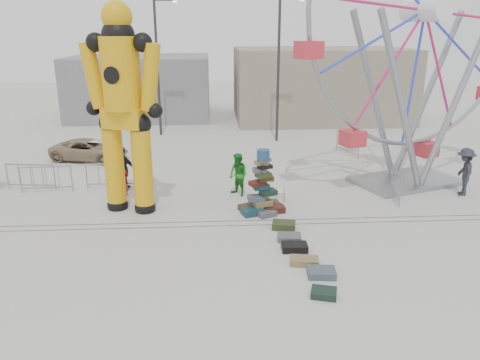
{
  "coord_description": "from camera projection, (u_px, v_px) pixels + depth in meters",
  "views": [
    {
      "loc": [
        -0.82,
        -13.9,
        6.35
      ],
      "look_at": [
        0.12,
        1.55,
        1.31
      ],
      "focal_mm": 35.0,
      "sensor_mm": 36.0,
      "label": 1
    }
  ],
  "objects": [
    {
      "name": "ground",
      "position": [
        239.0,
        233.0,
        15.21
      ],
      "size": [
        90.0,
        90.0,
        0.0
      ],
      "primitive_type": "plane",
      "color": "#9E9E99",
      "rests_on": "ground"
    },
    {
      "name": "building_left",
      "position": [
        142.0,
        86.0,
        35.06
      ],
      "size": [
        10.0,
        8.0,
        4.4
      ],
      "primitive_type": "cube",
      "color": "gray",
      "rests_on": "ground"
    },
    {
      "name": "row_case_0",
      "position": [
        284.0,
        225.0,
        15.53
      ],
      "size": [
        0.85,
        0.67,
        0.23
      ],
      "primitive_type": "cube",
      "rotation": [
        0.0,
        0.0,
        -0.2
      ],
      "color": "#30391C",
      "rests_on": "ground"
    },
    {
      "name": "lamp_post_right",
      "position": [
        280.0,
        63.0,
        26.34
      ],
      "size": [
        1.41,
        0.25,
        8.0
      ],
      "color": "#2D2D30",
      "rests_on": "ground"
    },
    {
      "name": "barricade_dummy_b",
      "position": [
        46.0,
        179.0,
        18.89
      ],
      "size": [
        2.0,
        0.18,
        1.1
      ],
      "primitive_type": null,
      "rotation": [
        0.0,
        0.0,
        0.04
      ],
      "color": "gray",
      "rests_on": "ground"
    },
    {
      "name": "row_case_5",
      "position": [
        324.0,
        293.0,
        11.59
      ],
      "size": [
        0.73,
        0.63,
        0.19
      ],
      "primitive_type": "cube",
      "rotation": [
        0.0,
        0.0,
        -0.28
      ],
      "color": "black",
      "rests_on": "ground"
    },
    {
      "name": "row_case_2",
      "position": [
        295.0,
        247.0,
        13.98
      ],
      "size": [
        0.78,
        0.52,
        0.22
      ],
      "primitive_type": "cube",
      "rotation": [
        0.0,
        0.0,
        -0.03
      ],
      "color": "black",
      "rests_on": "ground"
    },
    {
      "name": "barricade_dummy_a",
      "position": [
        31.0,
        176.0,
        19.2
      ],
      "size": [
        2.0,
        0.35,
        1.1
      ],
      "primitive_type": null,
      "rotation": [
        0.0,
        0.0,
        -0.12
      ],
      "color": "gray",
      "rests_on": "ground"
    },
    {
      "name": "parked_suv",
      "position": [
        90.0,
        150.0,
        23.46
      ],
      "size": [
        4.11,
        2.6,
        1.06
      ],
      "primitive_type": "imported",
      "rotation": [
        0.0,
        0.0,
        1.33
      ],
      "color": "#907C5D",
      "rests_on": "ground"
    },
    {
      "name": "ferris_wheel",
      "position": [
        422.0,
        35.0,
        18.29
      ],
      "size": [
        10.08,
        3.99,
        12.4
      ],
      "rotation": [
        0.0,
        0.0,
        0.36
      ],
      "color": "gray",
      "rests_on": "ground"
    },
    {
      "name": "pedestrian_red",
      "position": [
        121.0,
        183.0,
        17.43
      ],
      "size": [
        0.75,
        0.69,
        1.71
      ],
      "primitive_type": "imported",
      "rotation": [
        0.0,
        0.0,
        0.59
      ],
      "color": "#AE1D18",
      "rests_on": "ground"
    },
    {
      "name": "row_case_3",
      "position": [
        304.0,
        261.0,
        13.18
      ],
      "size": [
        0.86,
        0.59,
        0.19
      ],
      "primitive_type": "cube",
      "rotation": [
        0.0,
        0.0,
        -0.17
      ],
      "color": "olive",
      "rests_on": "ground"
    },
    {
      "name": "row_case_4",
      "position": [
        322.0,
        273.0,
        12.54
      ],
      "size": [
        0.8,
        0.62,
        0.2
      ],
      "primitive_type": "cube",
      "rotation": [
        0.0,
        0.0,
        -0.11
      ],
      "color": "#435260",
      "rests_on": "ground"
    },
    {
      "name": "barricade_wheel_back",
      "position": [
        347.0,
        144.0,
        24.56
      ],
      "size": [
        0.72,
        1.93,
        1.1
      ],
      "primitive_type": null,
      "rotation": [
        0.0,
        0.0,
        -1.25
      ],
      "color": "gray",
      "rests_on": "ground"
    },
    {
      "name": "pedestrian_grey",
      "position": [
        464.0,
        172.0,
        18.42
      ],
      "size": [
        1.03,
        1.39,
        1.92
      ],
      "primitive_type": "imported",
      "rotation": [
        0.0,
        0.0,
        -1.85
      ],
      "color": "#22242D",
      "rests_on": "ground"
    },
    {
      "name": "building_right",
      "position": [
        319.0,
        84.0,
        33.82
      ],
      "size": [
        12.0,
        8.0,
        5.0
      ],
      "primitive_type": "cube",
      "color": "gray",
      "rests_on": "ground"
    },
    {
      "name": "pedestrian_black",
      "position": [
        123.0,
        169.0,
        19.16
      ],
      "size": [
        1.09,
        0.72,
        1.72
      ],
      "primitive_type": "imported",
      "rotation": [
        0.0,
        0.0,
        2.81
      ],
      "color": "black",
      "rests_on": "ground"
    },
    {
      "name": "barricade_wheel_front",
      "position": [
        396.0,
        184.0,
        18.2
      ],
      "size": [
        0.53,
        1.97,
        1.1
      ],
      "primitive_type": null,
      "rotation": [
        0.0,
        0.0,
        1.35
      ],
      "color": "gray",
      "rests_on": "ground"
    },
    {
      "name": "steamer_trunk",
      "position": [
        273.0,
        195.0,
        18.05
      ],
      "size": [
        0.89,
        0.57,
        0.39
      ],
      "primitive_type": "cube",
      "rotation": [
        0.0,
        0.0,
        -0.09
      ],
      "color": "silver",
      "rests_on": "ground"
    },
    {
      "name": "barricade_dummy_c",
      "position": [
        111.0,
        175.0,
        19.34
      ],
      "size": [
        2.0,
        0.16,
        1.1
      ],
      "primitive_type": null,
      "rotation": [
        0.0,
        0.0,
        0.03
      ],
      "color": "gray",
      "rests_on": "ground"
    },
    {
      "name": "lamp_post_left",
      "position": [
        159.0,
        61.0,
        27.83
      ],
      "size": [
        1.41,
        0.25,
        8.0
      ],
      "color": "#2D2D30",
      "rests_on": "ground"
    },
    {
      "name": "track_line_far",
      "position": [
        237.0,
        221.0,
        16.16
      ],
      "size": [
        40.0,
        0.04,
        0.01
      ],
      "primitive_type": "cube",
      "color": "#47443F",
      "rests_on": "ground"
    },
    {
      "name": "row_case_1",
      "position": [
        289.0,
        237.0,
        14.68
      ],
      "size": [
        0.8,
        0.63,
        0.18
      ],
      "primitive_type": "cube",
      "rotation": [
        0.0,
        0.0,
        -0.13
      ],
      "color": "#54555B",
      "rests_on": "ground"
    },
    {
      "name": "track_line_near",
      "position": [
        238.0,
        226.0,
        15.78
      ],
      "size": [
        40.0,
        0.04,
        0.01
      ],
      "primitive_type": "cube",
      "color": "#47443F",
      "rests_on": "ground"
    },
    {
      "name": "suitcase_tower",
      "position": [
        262.0,
        195.0,
        16.81
      ],
      "size": [
        1.72,
        1.5,
        2.32
      ],
      "rotation": [
        0.0,
        0.0,
        0.26
      ],
      "color": "#183B48",
      "rests_on": "ground"
    },
    {
      "name": "pedestrian_green",
      "position": [
        238.0,
        175.0,
        18.4
      ],
      "size": [
        1.03,
        1.05,
        1.7
      ],
      "primitive_type": "imported",
      "rotation": [
        0.0,
        0.0,
        -0.86
      ],
      "color": "#1C701D",
      "rests_on": "ground"
    },
    {
      "name": "crash_test_dummy",
      "position": [
        123.0,
        103.0,
        15.95
      ],
      "size": [
        2.95,
        1.37,
        7.44
      ],
      "rotation": [
        0.0,
        0.0,
        -0.3
      ],
      "color": "black",
      "rests_on": "ground"
    }
  ]
}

